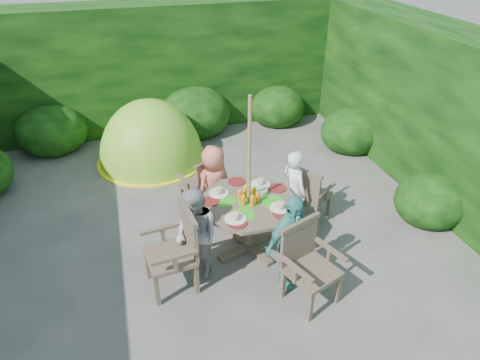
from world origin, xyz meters
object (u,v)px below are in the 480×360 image
object	(u,v)px
patio_table	(249,209)
child_back	(214,185)
child_right	(293,190)
child_front	(290,242)
dome_tent	(153,160)
garden_chair_front	(307,262)
garden_chair_left	(177,249)
garden_chair_right	(309,193)
garden_chair_back	(204,183)
parasol_pole	(249,179)
child_left	(196,234)

from	to	relation	value
patio_table	child_back	size ratio (longest dim) A/B	1.40
child_right	child_front	xyz separation A→B (m)	(-0.46, -1.03, 0.01)
patio_table	child_back	world-z (taller)	child_back
child_front	dome_tent	xyz separation A→B (m)	(-1.27, 3.62, -0.63)
garden_chair_front	child_right	world-z (taller)	child_right
garden_chair_left	garden_chair_right	bearing A→B (deg)	103.97
patio_table	child_front	xyz separation A→B (m)	(0.28, -0.75, -0.02)
garden_chair_back	child_back	world-z (taller)	child_back
patio_table	child_right	world-z (taller)	child_right
parasol_pole	child_back	distance (m)	0.94
dome_tent	child_right	bearing A→B (deg)	-52.95
patio_table	child_left	bearing A→B (deg)	-159.14
garden_chair_front	child_front	size ratio (longest dim) A/B	0.77
garden_chair_right	garden_chair_back	world-z (taller)	garden_chair_back
garden_chair_right	child_right	size ratio (longest dim) A/B	0.71
garden_chair_left	garden_chair_back	bearing A→B (deg)	149.39
child_front	dome_tent	distance (m)	3.89
child_left	garden_chair_right	bearing A→B (deg)	85.23
parasol_pole	child_front	distance (m)	0.93
child_left	child_back	bearing A→B (deg)	130.81
parasol_pole	garden_chair_front	distance (m)	1.24
child_left	child_front	world-z (taller)	child_front
child_right	garden_chair_left	bearing A→B (deg)	94.20
garden_chair_back	garden_chair_right	bearing A→B (deg)	125.33
garden_chair_right	child_left	bearing A→B (deg)	75.02
child_right	dome_tent	distance (m)	3.18
garden_chair_left	child_front	xyz separation A→B (m)	(1.30, -0.34, 0.08)
child_right	garden_chair_front	bearing A→B (deg)	147.35
garden_chair_back	garden_chair_front	xyz separation A→B (m)	(0.77, -2.06, 0.04)
garden_chair_right	garden_chair_back	bearing A→B (deg)	29.89
child_left	patio_table	bearing A→B (deg)	85.88
garden_chair_front	garden_chair_right	bearing A→B (deg)	44.25
garden_chair_left	child_back	size ratio (longest dim) A/B	0.85
dome_tent	child_back	bearing A→B (deg)	-68.46
patio_table	child_left	world-z (taller)	child_left
garden_chair_right	child_right	world-z (taller)	child_right
patio_table	child_front	world-z (taller)	child_front
parasol_pole	dome_tent	distance (m)	3.23
garden_chair_right	garden_chair_left	size ratio (longest dim) A/B	0.85
garden_chair_left	garden_chair_back	size ratio (longest dim) A/B	1.14
patio_table	garden_chair_left	world-z (taller)	garden_chair_left
parasol_pole	garden_chair_left	distance (m)	1.22
garden_chair_back	child_back	bearing A→B (deg)	78.68
child_back	dome_tent	world-z (taller)	child_back
garden_chair_front	child_left	size ratio (longest dim) A/B	0.79
child_left	child_front	distance (m)	1.13
patio_table	dome_tent	distance (m)	3.10
parasol_pole	garden_chair_back	size ratio (longest dim) A/B	2.44
garden_chair_front	child_back	size ratio (longest dim) A/B	0.80
garden_chair_front	child_left	xyz separation A→B (m)	(-1.14, 0.74, 0.10)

